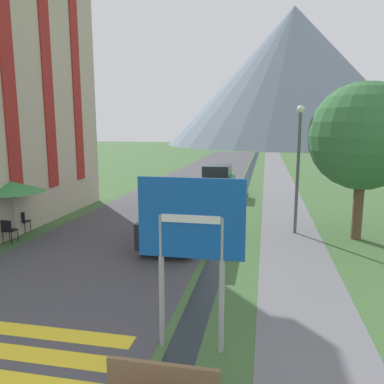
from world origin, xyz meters
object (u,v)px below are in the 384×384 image
(cafe_chair_middle, at_px, (8,229))
(tree_by_path, at_px, (363,137))
(road_sign, at_px, (191,236))
(cafe_chair_far_left, at_px, (22,220))
(cafe_umbrella_middle_green, at_px, (12,187))
(parked_car_far, at_px, (217,180))
(parked_car_near, at_px, (176,219))
(cafe_chair_far_right, at_px, (15,219))
(streetlamp, at_px, (298,158))

(cafe_chair_middle, distance_m, tree_by_path, 12.88)
(road_sign, height_order, cafe_chair_far_left, road_sign)
(road_sign, height_order, cafe_umbrella_middle_green, road_sign)
(cafe_chair_middle, xyz_separation_m, tree_by_path, (12.13, 2.94, 3.20))
(parked_car_far, relative_size, tree_by_path, 0.70)
(road_sign, distance_m, parked_car_near, 6.47)
(road_sign, xyz_separation_m, cafe_chair_far_right, (-8.33, 6.42, -1.64))
(cafe_chair_middle, height_order, tree_by_path, tree_by_path)
(parked_car_far, bearing_deg, streetlamp, -62.71)
(cafe_chair_middle, height_order, cafe_umbrella_middle_green, cafe_umbrella_middle_green)
(tree_by_path, bearing_deg, streetlamp, 170.28)
(streetlamp, bearing_deg, cafe_chair_far_right, -169.95)
(road_sign, relative_size, tree_by_path, 0.57)
(road_sign, relative_size, parked_car_far, 0.81)
(parked_car_far, xyz_separation_m, cafe_chair_far_right, (-6.75, -9.71, -0.40))
(parked_car_near, xyz_separation_m, streetlamp, (4.18, 2.22, 1.98))
(cafe_chair_far_right, bearing_deg, tree_by_path, 13.47)
(cafe_chair_far_left, bearing_deg, streetlamp, -0.60)
(parked_car_near, distance_m, cafe_chair_far_left, 6.17)
(parked_car_near, distance_m, cafe_umbrella_middle_green, 6.10)
(cafe_chair_far_right, xyz_separation_m, cafe_chair_far_left, (0.43, -0.15, 0.00))
(parked_car_near, relative_size, cafe_chair_far_right, 4.58)
(parked_car_far, relative_size, cafe_umbrella_middle_green, 1.71)
(road_sign, bearing_deg, tree_by_path, 60.10)
(road_sign, distance_m, streetlamp, 8.71)
(parked_car_far, height_order, streetlamp, streetlamp)
(parked_car_near, bearing_deg, cafe_chair_middle, -169.42)
(road_sign, distance_m, cafe_chair_far_right, 10.64)
(cafe_chair_middle, relative_size, tree_by_path, 0.15)
(road_sign, relative_size, cafe_chair_far_left, 3.75)
(cafe_chair_far_left, xyz_separation_m, cafe_umbrella_middle_green, (0.15, -0.61, 1.40))
(cafe_umbrella_middle_green, bearing_deg, parked_car_near, 4.33)
(cafe_chair_middle, bearing_deg, road_sign, -59.23)
(parked_car_far, xyz_separation_m, cafe_chair_far_left, (-6.31, -9.86, -0.40))
(cafe_chair_middle, bearing_deg, streetlamp, -7.27)
(cafe_chair_far_left, distance_m, cafe_umbrella_middle_green, 1.53)
(parked_car_near, xyz_separation_m, tree_by_path, (6.32, 1.86, 2.81))
(road_sign, relative_size, streetlamp, 0.66)
(parked_car_near, distance_m, streetlamp, 5.13)
(tree_by_path, bearing_deg, cafe_chair_far_right, -173.18)
(parked_car_near, relative_size, cafe_chair_middle, 4.58)
(tree_by_path, bearing_deg, road_sign, -119.90)
(parked_car_far, distance_m, cafe_chair_middle, 12.62)
(parked_car_far, xyz_separation_m, tree_by_path, (6.16, -8.17, 2.80))
(cafe_chair_far_right, xyz_separation_m, cafe_chair_middle, (0.78, -1.40, 0.00))
(cafe_umbrella_middle_green, xyz_separation_m, tree_by_path, (12.32, 2.31, 1.80))
(cafe_chair_middle, relative_size, streetlamp, 0.18)
(road_sign, xyz_separation_m, parked_car_far, (-1.58, 16.13, -1.24))
(parked_car_near, bearing_deg, cafe_chair_far_right, 177.28)
(cafe_chair_far_right, bearing_deg, parked_car_near, 3.93)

